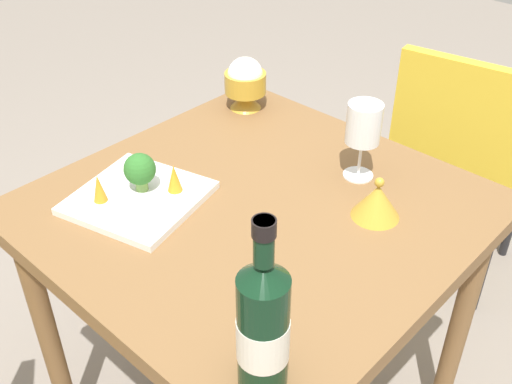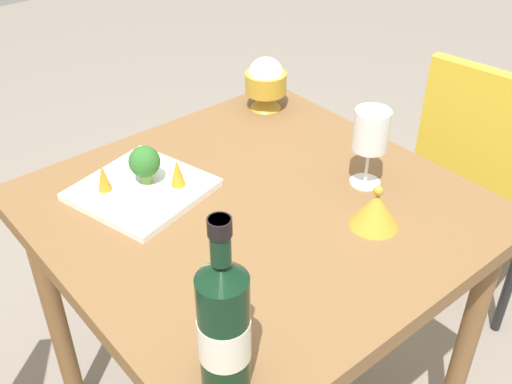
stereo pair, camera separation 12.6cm
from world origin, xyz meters
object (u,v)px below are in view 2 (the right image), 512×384
object	(u,v)px
rice_bowl	(266,82)
carrot_garnish_right	(177,173)
carrot_garnish_left	(103,177)
wine_glass	(371,132)
chair_near_window	(490,165)
wine_bottle	(224,324)
serving_plate	(142,190)
rice_bowl_lid	(376,210)
broccoli_floret	(145,162)

from	to	relation	value
rice_bowl	carrot_garnish_right	world-z (taller)	rice_bowl
rice_bowl	carrot_garnish_left	size ratio (longest dim) A/B	2.27
wine_glass	carrot_garnish_right	world-z (taller)	wine_glass
chair_near_window	carrot_garnish_left	distance (m)	1.16
wine_glass	carrot_garnish_left	distance (m)	0.57
carrot_garnish_right	chair_near_window	bearing A→B (deg)	-12.48
wine_bottle	serving_plate	bearing A→B (deg)	72.42
carrot_garnish_left	serving_plate	bearing A→B (deg)	-31.61
serving_plate	carrot_garnish_left	xyz separation A→B (m)	(-0.07, 0.04, 0.04)
rice_bowl	wine_bottle	bearing A→B (deg)	-134.58
carrot_garnish_left	carrot_garnish_right	size ratio (longest dim) A/B	1.00
wine_bottle	rice_bowl	world-z (taller)	wine_bottle
rice_bowl_lid	rice_bowl	bearing A→B (deg)	72.40
serving_plate	broccoli_floret	size ratio (longest dim) A/B	3.55
wine_bottle	rice_bowl	size ratio (longest dim) A/B	2.14
chair_near_window	wine_glass	world-z (taller)	wine_glass
rice_bowl	serving_plate	distance (m)	0.49
wine_bottle	rice_bowl_lid	world-z (taller)	wine_bottle
rice_bowl	rice_bowl_lid	xyz separation A→B (m)	(-0.17, -0.53, -0.04)
serving_plate	carrot_garnish_right	world-z (taller)	carrot_garnish_right
rice_bowl_lid	serving_plate	bearing A→B (deg)	126.94
wine_bottle	rice_bowl_lid	xyz separation A→B (m)	(0.46, 0.11, -0.08)
chair_near_window	broccoli_floret	distance (m)	1.08
rice_bowl	serving_plate	size ratio (longest dim) A/B	0.47
broccoli_floret	wine_glass	bearing A→B (deg)	-37.76
broccoli_floret	carrot_garnish_left	distance (m)	0.09
chair_near_window	rice_bowl_lid	size ratio (longest dim) A/B	8.50
carrot_garnish_left	carrot_garnish_right	bearing A→B (deg)	-33.18
chair_near_window	carrot_garnish_right	size ratio (longest dim) A/B	13.52
wine_glass	carrot_garnish_right	distance (m)	0.42
rice_bowl_lid	serving_plate	world-z (taller)	rice_bowl_lid
serving_plate	broccoli_floret	distance (m)	0.06
chair_near_window	carrot_garnish_left	size ratio (longest dim) A/B	13.59
chair_near_window	carrot_garnish_right	world-z (taller)	chair_near_window
rice_bowl_lid	chair_near_window	bearing A→B (deg)	10.92
wine_glass	rice_bowl	world-z (taller)	wine_glass
rice_bowl	carrot_garnish_right	distance (m)	0.44
carrot_garnish_right	rice_bowl_lid	bearing A→B (deg)	-56.44
rice_bowl_lid	carrot_garnish_left	size ratio (longest dim) A/B	1.60
rice_bowl	serving_plate	world-z (taller)	rice_bowl
rice_bowl_lid	carrot_garnish_left	bearing A→B (deg)	129.76
wine_bottle	rice_bowl	bearing A→B (deg)	45.42
wine_glass	serving_plate	size ratio (longest dim) A/B	0.59
rice_bowl	carrot_garnish_right	xyz separation A→B (m)	(-0.40, -0.18, -0.03)
wine_bottle	wine_glass	xyz separation A→B (m)	(0.56, 0.22, 0.01)
wine_bottle	carrot_garnish_left	xyz separation A→B (m)	(0.09, 0.54, -0.07)
wine_glass	carrot_garnish_right	xyz separation A→B (m)	(-0.33, 0.24, -0.08)
carrot_garnish_right	carrot_garnish_left	bearing A→B (deg)	146.82
wine_glass	carrot_garnish_left	world-z (taller)	wine_glass
chair_near_window	rice_bowl	bearing A→B (deg)	-133.04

